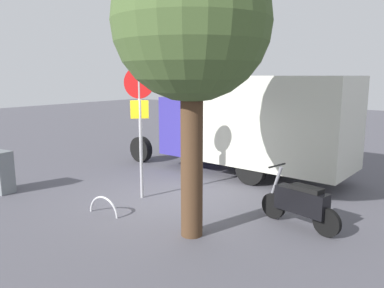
% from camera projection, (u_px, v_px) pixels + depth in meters
% --- Properties ---
extents(ground_plane, '(60.00, 60.00, 0.00)m').
position_uv_depth(ground_plane, '(168.00, 200.00, 9.31)').
color(ground_plane, '#4E4D55').
extents(box_truck_near, '(7.53, 2.68, 3.04)m').
position_uv_depth(box_truck_near, '(254.00, 122.00, 11.40)').
color(box_truck_near, black).
rests_on(box_truck_near, ground).
extents(motorcycle, '(1.78, 0.70, 1.20)m').
position_uv_depth(motorcycle, '(301.00, 203.00, 7.55)').
color(motorcycle, black).
rests_on(motorcycle, ground).
extents(stop_sign, '(0.71, 0.33, 3.26)m').
position_uv_depth(stop_sign, '(140.00, 112.00, 9.10)').
color(stop_sign, '#9E9EA3').
rests_on(stop_sign, ground).
extents(street_tree, '(2.83, 2.83, 5.40)m').
position_uv_depth(street_tree, '(192.00, 24.00, 6.57)').
color(street_tree, '#47301E').
rests_on(street_tree, ground).
extents(bike_rack_hoop, '(0.85, 0.10, 0.85)m').
position_uv_depth(bike_rack_hoop, '(104.00, 215.00, 8.33)').
color(bike_rack_hoop, '#B7B7BC').
rests_on(bike_rack_hoop, ground).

